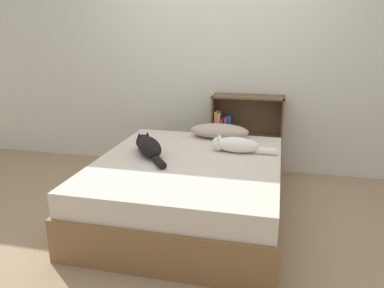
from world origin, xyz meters
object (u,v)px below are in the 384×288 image
object	(u,v)px
bookshelf	(244,133)
cat_dark	(149,146)
bed	(188,189)
pillow	(219,131)
cat_light	(235,145)

from	to	relation	value
bookshelf	cat_dark	bearing A→B (deg)	-122.06
cat_dark	bed	bearing A→B (deg)	-133.84
pillow	cat_dark	distance (m)	0.85
bed	cat_light	xyz separation A→B (m)	(0.36, 0.31, 0.33)
pillow	cat_light	distance (m)	0.47
pillow	bookshelf	bearing A→B (deg)	66.61
cat_light	bookshelf	bearing A→B (deg)	-87.52
bed	cat_light	size ratio (longest dim) A/B	3.09
cat_light	bookshelf	distance (m)	0.90
cat_dark	bookshelf	size ratio (longest dim) A/B	0.63
cat_light	cat_dark	world-z (taller)	cat_dark
cat_dark	pillow	bearing A→B (deg)	-72.90
bookshelf	bed	bearing A→B (deg)	-106.18
pillow	cat_light	world-z (taller)	cat_light
pillow	bookshelf	size ratio (longest dim) A/B	0.67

